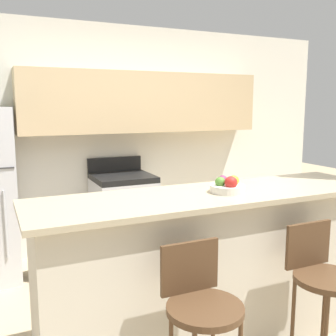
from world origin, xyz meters
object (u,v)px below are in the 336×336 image
stove_range (123,215)px  fruit_bowl (228,186)px  bar_stool_left (201,308)px  trash_bin (46,259)px  bar_stool_right (322,278)px

stove_range → fruit_bowl: 1.99m
bar_stool_left → trash_bin: bar_stool_left is taller
stove_range → bar_stool_right: (0.47, -2.39, 0.17)m
stove_range → bar_stool_right: 2.44m
stove_range → trash_bin: bearing=-163.1°
bar_stool_right → fruit_bowl: fruit_bowl is taller
fruit_bowl → bar_stool_left: bearing=-133.1°
bar_stool_left → fruit_bowl: 0.87m
bar_stool_right → fruit_bowl: bearing=123.6°
stove_range → trash_bin: 0.95m
fruit_bowl → trash_bin: fruit_bowl is taller
stove_range → trash_bin: size_ratio=2.82×
bar_stool_right → fruit_bowl: (-0.34, 0.52, 0.50)m
stove_range → bar_stool_left: bearing=-98.6°
bar_stool_left → bar_stool_right: 0.83m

